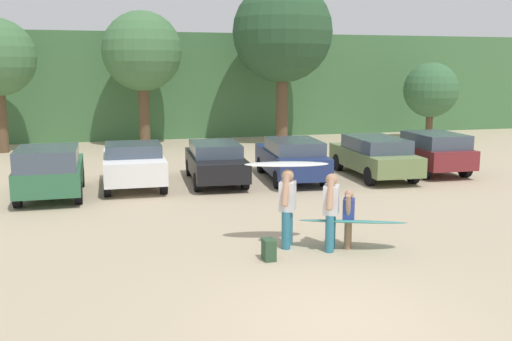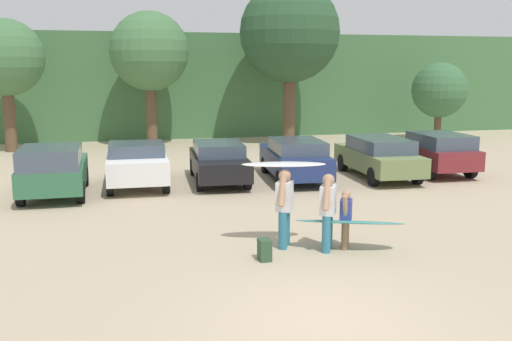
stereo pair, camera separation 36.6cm
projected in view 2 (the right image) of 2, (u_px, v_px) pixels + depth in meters
name	position (u px, v px, depth m)	size (l,w,h in m)	color
ground_plane	(327.00, 322.00, 9.14)	(120.00, 120.00, 0.00)	tan
hillside_ridge	(161.00, 84.00, 37.69)	(108.00, 12.00, 5.87)	#427042
tree_center	(5.00, 58.00, 26.97)	(3.59, 3.59, 6.22)	brown
tree_far_left	(150.00, 52.00, 29.06)	(3.96, 3.96, 6.75)	brown
tree_left	(290.00, 33.00, 29.92)	(5.19, 5.19, 8.37)	brown
tree_far_right	(440.00, 90.00, 31.59)	(2.99, 2.99, 4.24)	brown
parked_car_forest_green	(53.00, 170.00, 17.86)	(1.90, 3.98, 1.64)	#2D6642
parked_car_white	(137.00, 163.00, 19.42)	(2.02, 3.98, 1.50)	white
parked_car_black	(219.00, 161.00, 20.23)	(2.00, 4.43, 1.39)	black
parked_car_navy	(295.00, 158.00, 20.57)	(2.16, 4.65, 1.49)	navy
parked_car_olive_green	(378.00, 156.00, 21.07)	(1.97, 4.67, 1.47)	#6B7F4C
parked_car_maroon	(433.00, 151.00, 21.96)	(1.97, 4.41, 1.56)	maroon
person_adult	(284.00, 204.00, 12.80)	(0.52, 0.73, 1.76)	teal
person_child	(346.00, 216.00, 12.76)	(0.38, 0.58, 1.31)	#8C6B4C
person_companion	(328.00, 208.00, 12.55)	(0.50, 0.71, 1.71)	teal
surfboard_white	(284.00, 164.00, 12.79)	(1.94, 0.90, 0.09)	white
surfboard_teal	(350.00, 222.00, 12.65)	(2.46, 1.48, 0.22)	teal
backpack_dropped	(265.00, 250.00, 12.04)	(0.24, 0.34, 0.45)	#2D4C33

